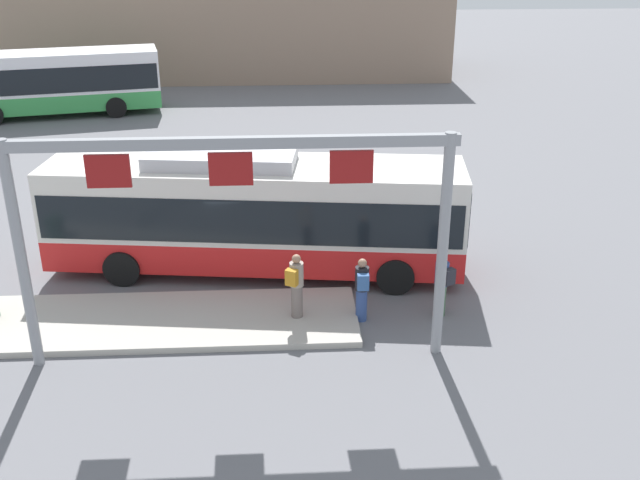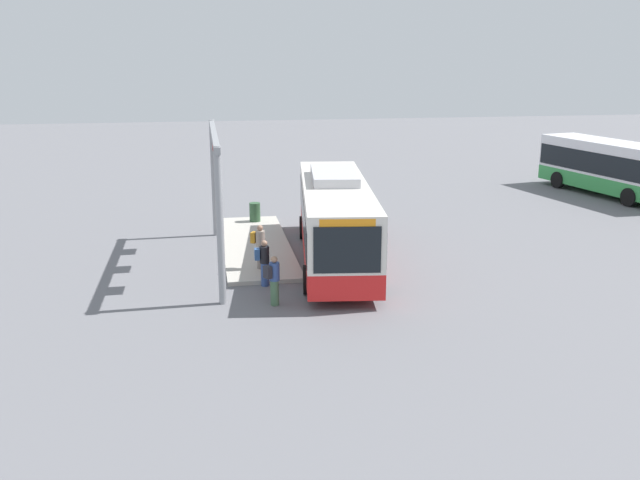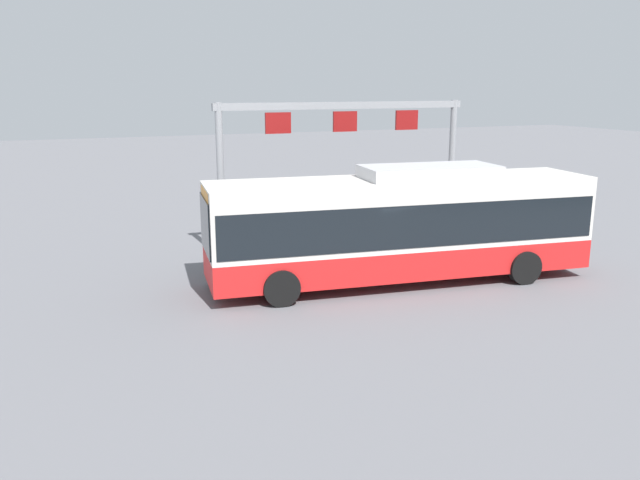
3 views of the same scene
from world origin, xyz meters
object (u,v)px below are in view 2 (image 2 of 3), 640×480
at_px(bus_main, 335,216).
at_px(person_waiting_mid, 260,245).
at_px(bus_background_left, 613,165).
at_px(person_boarding, 274,279).
at_px(trash_bin, 255,212).
at_px(person_waiting_near, 264,262).

bearing_deg(bus_main, person_waiting_mid, -64.05).
bearing_deg(bus_background_left, person_boarding, 113.07).
xyz_separation_m(bus_background_left, trash_bin, (3.52, -20.83, -1.17)).
xyz_separation_m(bus_main, person_boarding, (4.66, -2.93, -0.92)).
bearing_deg(person_waiting_near, trash_bin, 88.11).
relative_size(person_boarding, trash_bin, 1.86).
relative_size(bus_main, person_waiting_mid, 6.93).
relative_size(bus_background_left, person_boarding, 5.98).
height_order(bus_main, trash_bin, bus_main).
xyz_separation_m(person_boarding, person_waiting_mid, (-3.61, -0.14, 0.16)).
distance_m(bus_main, trash_bin, 7.14).
bearing_deg(bus_background_left, bus_main, 107.13).
bearing_deg(bus_main, person_boarding, -25.04).
distance_m(person_waiting_mid, trash_bin, 7.58).
xyz_separation_m(person_waiting_near, trash_bin, (-9.16, 0.40, -0.28)).
bearing_deg(bus_background_left, trash_bin, 87.80).
bearing_deg(trash_bin, person_boarding, -1.33).
xyz_separation_m(bus_background_left, person_waiting_near, (12.69, -21.23, -0.89)).
bearing_deg(bus_main, bus_background_left, 126.03).
distance_m(bus_main, bus_background_left, 20.75).
bearing_deg(trash_bin, person_waiting_mid, -3.06).
bearing_deg(person_waiting_mid, person_waiting_near, -61.98).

